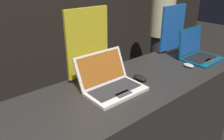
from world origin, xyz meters
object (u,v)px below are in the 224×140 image
(mouse_middle, at_px, (140,78))
(promo_stand_middle, at_px, (88,46))
(laptop_middle, at_px, (110,82))
(laptop_back, at_px, (197,52))
(mouse_back, at_px, (189,65))
(promo_stand_back, at_px, (173,30))
(person_bystander, at_px, (161,30))

(mouse_middle, height_order, promo_stand_middle, promo_stand_middle)
(laptop_middle, bearing_deg, laptop_back, -3.82)
(mouse_middle, xyz_separation_m, mouse_back, (0.48, -0.09, -0.00))
(mouse_middle, relative_size, promo_stand_back, 0.26)
(mouse_back, relative_size, promo_stand_back, 0.21)
(mouse_middle, relative_size, person_bystander, 0.07)
(mouse_middle, distance_m, promo_stand_middle, 0.44)
(mouse_middle, height_order, promo_stand_back, promo_stand_back)
(mouse_back, distance_m, person_bystander, 1.43)
(promo_stand_middle, bearing_deg, mouse_back, -26.89)
(person_bystander, bearing_deg, mouse_back, -132.83)
(mouse_back, bearing_deg, mouse_middle, 169.33)
(promo_stand_middle, height_order, mouse_back, promo_stand_middle)
(mouse_back, xyz_separation_m, person_bystander, (0.97, 1.05, -0.06))
(mouse_middle, bearing_deg, promo_stand_middle, 131.71)
(promo_stand_middle, relative_size, promo_stand_back, 1.14)
(mouse_middle, distance_m, person_bystander, 1.74)
(laptop_middle, distance_m, person_bystander, 1.94)
(laptop_middle, bearing_deg, mouse_back, -9.53)
(laptop_middle, xyz_separation_m, promo_stand_back, (0.95, 0.22, 0.16))
(mouse_back, distance_m, promo_stand_back, 0.45)
(laptop_back, relative_size, mouse_back, 3.57)
(laptop_middle, distance_m, mouse_back, 0.74)
(mouse_middle, relative_size, laptop_back, 0.35)
(mouse_middle, xyz_separation_m, promo_stand_back, (0.70, 0.25, 0.19))
(laptop_back, bearing_deg, laptop_middle, 176.18)
(promo_stand_middle, xyz_separation_m, mouse_back, (0.73, -0.37, -0.23))
(promo_stand_middle, bearing_deg, person_bystander, 21.63)
(promo_stand_back, relative_size, person_bystander, 0.25)
(promo_stand_back, bearing_deg, mouse_middle, -160.26)
(laptop_middle, height_order, promo_stand_middle, promo_stand_middle)
(promo_stand_back, bearing_deg, mouse_back, -122.70)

